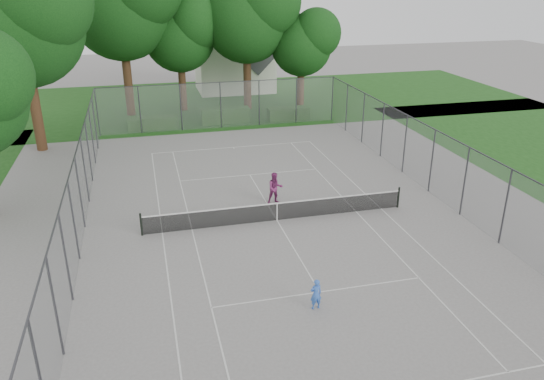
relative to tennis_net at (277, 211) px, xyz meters
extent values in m
plane|color=slate|center=(0.00, 0.00, -0.51)|extent=(120.00, 120.00, 0.00)
cube|color=#194814|center=(0.00, 26.00, -0.51)|extent=(60.00, 20.00, 0.00)
cube|color=silver|center=(0.00, 11.88, -0.50)|extent=(10.97, 0.06, 0.01)
cube|color=silver|center=(-5.49, 0.00, -0.50)|extent=(0.06, 23.77, 0.01)
cube|color=silver|center=(5.49, 0.00, -0.50)|extent=(0.06, 23.77, 0.01)
cube|color=silver|center=(-4.12, 0.00, -0.50)|extent=(0.06, 23.77, 0.01)
cube|color=silver|center=(4.12, 0.00, -0.50)|extent=(0.06, 23.77, 0.01)
cube|color=silver|center=(0.00, -6.40, -0.50)|extent=(8.23, 0.06, 0.01)
cube|color=silver|center=(0.00, 6.40, -0.50)|extent=(8.23, 0.06, 0.01)
cube|color=silver|center=(0.00, 0.00, -0.50)|extent=(0.06, 12.80, 0.01)
cube|color=silver|center=(0.00, 11.73, -0.50)|extent=(0.06, 0.30, 0.01)
cylinder|color=black|center=(-6.39, 0.00, 0.04)|extent=(0.10, 0.10, 1.10)
cylinder|color=black|center=(6.39, 0.00, 0.04)|extent=(0.10, 0.10, 1.10)
cube|color=black|center=(0.00, 0.00, -0.06)|extent=(12.67, 0.01, 0.86)
cube|color=silver|center=(0.00, 0.00, 0.40)|extent=(12.77, 0.03, 0.06)
cube|color=silver|center=(0.00, 0.00, -0.07)|extent=(0.05, 0.02, 0.88)
cylinder|color=#38383D|center=(-9.00, 17.00, 1.24)|extent=(0.08, 0.08, 3.50)
cylinder|color=#38383D|center=(9.00, 17.00, 1.24)|extent=(0.08, 0.08, 3.50)
cube|color=slate|center=(0.00, 17.00, 1.24)|extent=(18.00, 0.02, 3.50)
cube|color=slate|center=(-9.00, 0.00, 1.24)|extent=(0.02, 34.00, 3.50)
cube|color=slate|center=(9.00, 0.00, 1.24)|extent=(0.02, 34.00, 3.50)
cube|color=#38383D|center=(0.00, 17.00, 2.99)|extent=(18.00, 0.05, 0.05)
cube|color=#38383D|center=(-9.00, 0.00, 2.99)|extent=(0.05, 34.00, 0.05)
cube|color=#38383D|center=(9.00, 0.00, 2.99)|extent=(0.05, 34.00, 0.05)
cylinder|color=#3E2516|center=(-6.74, 22.79, 2.33)|extent=(0.69, 0.69, 5.69)
sphere|color=#0E330F|center=(-6.74, 22.79, 8.00)|extent=(8.09, 8.09, 8.09)
cylinder|color=#3E2516|center=(-2.27, 23.42, 1.56)|extent=(0.62, 0.62, 4.15)
sphere|color=#0E330F|center=(-2.27, 23.42, 5.70)|extent=(5.90, 5.90, 5.90)
sphere|color=#0E330F|center=(-1.10, 22.53, 6.88)|extent=(4.72, 4.72, 4.72)
sphere|color=#0E330F|center=(-3.31, 24.16, 6.58)|extent=(4.42, 4.42, 4.42)
cylinder|color=#3E2516|center=(3.20, 22.42, 1.99)|extent=(0.66, 0.66, 5.01)
sphere|color=#0E330F|center=(3.20, 22.42, 6.99)|extent=(7.12, 7.12, 7.12)
sphere|color=#0E330F|center=(4.62, 21.35, 8.42)|extent=(5.70, 5.70, 5.70)
sphere|color=#0E330F|center=(1.95, 23.31, 8.06)|extent=(5.34, 5.34, 5.34)
cylinder|color=#3E2516|center=(7.69, 21.40, 1.30)|extent=(0.60, 0.60, 3.62)
sphere|color=#0E330F|center=(7.69, 21.40, 4.91)|extent=(5.14, 5.14, 5.14)
sphere|color=#0E330F|center=(8.72, 20.63, 5.93)|extent=(4.11, 4.11, 4.11)
sphere|color=#0E330F|center=(6.79, 22.04, 5.68)|extent=(3.86, 3.86, 3.86)
cylinder|color=#3E2516|center=(-12.63, 14.55, 2.18)|extent=(0.68, 0.68, 5.38)
sphere|color=#0E330F|center=(-12.63, 14.55, 7.55)|extent=(7.66, 7.66, 7.66)
sphere|color=#0E330F|center=(-11.10, 13.40, 9.09)|extent=(6.13, 6.13, 6.13)
cube|color=#214D18|center=(-5.15, 17.92, -0.05)|extent=(3.69, 1.11, 0.92)
cube|color=#214D18|center=(0.54, 18.27, 0.08)|extent=(3.79, 1.08, 1.19)
cube|color=#214D18|center=(5.62, 17.97, -0.01)|extent=(3.33, 1.22, 1.00)
cube|color=white|center=(3.54, 30.48, 2.24)|extent=(7.32, 5.49, 5.49)
cube|color=#434347|center=(3.54, 30.48, 4.98)|extent=(7.25, 5.68, 7.25)
imported|color=blue|center=(-0.49, -7.34, 0.09)|extent=(0.46, 0.33, 1.19)
imported|color=#812B64|center=(0.43, 2.06, 0.33)|extent=(0.82, 0.64, 1.67)
camera|label=1|loc=(-5.89, -22.42, 10.70)|focal=35.00mm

